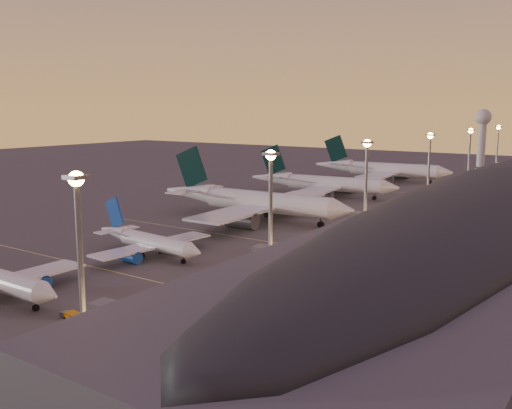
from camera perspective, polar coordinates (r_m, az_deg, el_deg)
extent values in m
plane|color=#413F3C|center=(124.29, -12.69, -5.95)|extent=(700.00, 700.00, 0.00)
cylinder|color=silver|center=(108.39, -24.14, -6.96)|extent=(22.84, 3.91, 3.89)
cone|color=silver|center=(97.67, -20.03, -8.48)|extent=(3.69, 3.89, 3.89)
cylinder|color=#153F99|center=(112.91, -21.04, -7.17)|extent=(5.16, 2.92, 2.92)
cylinder|color=black|center=(101.40, -21.17, -9.49)|extent=(0.31, 0.31, 1.53)
cylinder|color=black|center=(101.47, -21.16, -9.61)|extent=(1.09, 0.68, 1.09)
cylinder|color=black|center=(112.00, -23.35, -7.84)|extent=(0.31, 0.31, 1.53)
cylinder|color=black|center=(112.07, -23.34, -7.94)|extent=(1.09, 0.68, 1.09)
cylinder|color=silver|center=(129.12, -9.97, -3.80)|extent=(21.42, 5.68, 3.60)
cone|color=silver|center=(120.17, -6.19, -4.71)|extent=(3.75, 3.92, 3.60)
cone|color=silver|center=(140.92, -13.99, -2.63)|extent=(9.87, 4.53, 3.60)
cube|color=silver|center=(130.03, -10.25, -4.00)|extent=(9.12, 30.81, 0.40)
cylinder|color=#153F99|center=(134.03, -7.85, -4.06)|extent=(5.02, 3.16, 2.70)
cylinder|color=#153F99|center=(125.80, -12.39, -5.10)|extent=(5.02, 3.16, 2.70)
cube|color=#153F99|center=(139.65, -13.95, -0.78)|extent=(6.62, 1.19, 7.82)
cube|color=silver|center=(139.89, -13.72, -2.48)|extent=(4.48, 11.21, 0.25)
cylinder|color=black|center=(123.22, -7.27, -5.58)|extent=(0.32, 0.32, 1.42)
cylinder|color=black|center=(123.27, -7.27, -5.68)|extent=(1.07, 0.73, 1.01)
cylinder|color=black|center=(132.55, -9.57, -4.55)|extent=(0.32, 0.32, 1.42)
cylinder|color=black|center=(132.60, -9.57, -4.64)|extent=(1.07, 0.73, 1.01)
cylinder|color=black|center=(129.47, -11.28, -4.95)|extent=(0.32, 0.32, 1.42)
cylinder|color=black|center=(129.52, -11.28, -5.04)|extent=(1.07, 0.73, 1.01)
cylinder|color=silver|center=(167.27, 1.25, 0.21)|extent=(40.98, 7.47, 6.17)
cone|color=silver|center=(156.40, 8.67, -0.55)|extent=(6.77, 6.38, 6.17)
cone|color=silver|center=(184.16, -6.64, 1.26)|extent=(18.61, 6.75, 6.17)
cube|color=silver|center=(168.47, 0.68, -0.09)|extent=(13.74, 59.99, 0.68)
cylinder|color=slate|center=(179.28, 3.26, -0.19)|extent=(9.36, 4.92, 4.63)
cylinder|color=slate|center=(157.33, -1.46, -1.56)|extent=(9.36, 4.92, 4.63)
cube|color=black|center=(182.60, -6.46, 3.71)|extent=(12.19, 1.31, 13.69)
cube|color=silver|center=(182.63, -6.10, 1.49)|extent=(7.26, 21.67, 0.43)
cylinder|color=black|center=(159.92, 6.49, -1.86)|extent=(0.51, 0.51, 2.47)
cylinder|color=black|center=(160.00, 6.49, -1.99)|extent=(1.76, 1.13, 1.73)
cylinder|color=black|center=(173.33, 1.06, -0.91)|extent=(0.51, 0.51, 2.47)
cylinder|color=black|center=(173.40, 1.06, -1.03)|extent=(1.76, 1.13, 1.73)
cylinder|color=black|center=(166.17, -0.50, -1.36)|extent=(0.51, 0.51, 2.47)
cylinder|color=black|center=(166.24, -0.50, -1.49)|extent=(1.76, 1.13, 1.73)
cylinder|color=silver|center=(214.94, 7.87, 2.06)|extent=(36.89, 9.39, 5.52)
cone|color=silver|center=(208.54, 13.33, 1.66)|extent=(6.44, 6.12, 5.52)
cone|color=silver|center=(225.42, 1.55, 2.67)|extent=(16.98, 7.25, 5.52)
cube|color=silver|center=(215.69, 7.42, 1.83)|extent=(16.24, 54.19, 0.61)
cylinder|color=slate|center=(226.45, 8.76, 1.69)|extent=(8.64, 5.00, 4.14)
cylinder|color=slate|center=(204.70, 6.54, 0.91)|extent=(8.64, 5.00, 4.14)
cube|color=black|center=(224.30, 1.75, 4.47)|extent=(10.92, 1.99, 12.25)
cube|color=silver|center=(224.43, 2.01, 2.85)|extent=(7.91, 19.73, 0.39)
cylinder|color=black|center=(210.66, 11.75, 0.73)|extent=(0.49, 0.49, 2.21)
cylinder|color=black|center=(210.71, 11.74, 0.64)|extent=(1.64, 1.13, 1.55)
cylinder|color=black|center=(220.08, 7.48, 1.23)|extent=(0.49, 0.49, 2.21)
cylinder|color=black|center=(220.13, 7.48, 1.14)|extent=(1.64, 1.13, 1.55)
cylinder|color=black|center=(212.95, 6.74, 0.96)|extent=(0.49, 0.49, 2.21)
cylinder|color=black|center=(213.00, 6.73, 0.87)|extent=(1.64, 1.13, 1.55)
cylinder|color=silver|center=(265.99, 13.53, 3.41)|extent=(39.95, 9.06, 5.99)
cone|color=silver|center=(260.44, 18.39, 3.06)|extent=(6.84, 6.47, 5.99)
cone|color=silver|center=(275.41, 7.79, 3.94)|extent=(18.30, 7.37, 5.99)
cube|color=silver|center=(266.64, 13.13, 3.21)|extent=(15.99, 58.61, 0.66)
cylinder|color=slate|center=(278.65, 14.13, 3.02)|extent=(9.27, 5.18, 4.49)
cylinder|color=slate|center=(254.41, 12.54, 2.48)|extent=(9.27, 5.18, 4.49)
cube|color=black|center=(274.43, 8.00, 5.54)|extent=(11.85, 1.82, 13.29)
cube|color=silver|center=(274.51, 8.21, 4.10)|extent=(8.00, 21.28, 0.42)
cylinder|color=black|center=(262.25, 16.98, 2.25)|extent=(0.52, 0.52, 2.40)
cylinder|color=black|center=(262.30, 16.97, 2.17)|extent=(1.75, 1.18, 1.68)
cylinder|color=black|center=(271.35, 13.10, 2.65)|extent=(0.52, 0.52, 2.40)
cylinder|color=black|center=(271.39, 13.10, 2.57)|extent=(1.75, 1.18, 1.68)
cylinder|color=black|center=(263.39, 12.57, 2.47)|extent=(0.52, 0.52, 2.40)
cylinder|color=black|center=(263.44, 12.56, 2.39)|extent=(1.75, 1.18, 1.68)
cube|color=#ECA04F|center=(162.66, 17.30, -0.69)|extent=(0.40, 244.80, 8.00)
cube|color=slate|center=(79.74, -11.93, -11.41)|extent=(16.00, 3.20, 3.00)
cylinder|color=gray|center=(86.20, -15.63, -11.57)|extent=(0.70, 0.70, 4.40)
cube|color=slate|center=(109.64, 3.42, -5.38)|extent=(16.00, 3.20, 3.00)
cylinder|color=gray|center=(114.43, -0.04, -5.92)|extent=(0.70, 0.70, 4.40)
cube|color=slate|center=(149.06, 12.41, -1.58)|extent=(16.00, 3.20, 3.00)
cylinder|color=gray|center=(152.61, 9.60, -2.11)|extent=(0.70, 0.70, 4.40)
cube|color=slate|center=(202.36, 18.54, 1.05)|extent=(16.00, 3.20, 3.00)
cylinder|color=gray|center=(204.99, 16.37, 0.61)|extent=(0.70, 0.70, 4.40)
cube|color=slate|center=(256.28, 22.04, 2.55)|extent=(16.00, 3.20, 3.00)
cylinder|color=gray|center=(258.36, 20.28, 2.19)|extent=(0.70, 0.70, 4.40)
cylinder|color=gray|center=(69.56, -17.02, -7.80)|extent=(0.70, 0.70, 25.00)
cube|color=gray|center=(66.97, -17.55, 2.64)|extent=(2.20, 2.20, 0.50)
sphere|color=#F3AC50|center=(67.00, -17.55, 2.47)|extent=(1.80, 1.80, 1.80)
cylinder|color=gray|center=(98.50, 1.45, -2.30)|extent=(0.70, 0.70, 25.00)
cube|color=gray|center=(96.69, 1.49, 5.08)|extent=(2.20, 2.20, 0.50)
sphere|color=#F3AC50|center=(96.71, 1.49, 4.96)|extent=(1.80, 1.80, 1.80)
cylinder|color=gray|center=(133.29, 10.89, 0.66)|extent=(0.70, 0.70, 25.00)
cube|color=gray|center=(131.96, 11.06, 6.11)|extent=(2.20, 2.20, 0.50)
sphere|color=#F3AC50|center=(131.97, 11.06, 6.03)|extent=(1.80, 1.80, 1.80)
cylinder|color=gray|center=(175.11, 16.84, 2.52)|extent=(0.70, 0.70, 25.00)
cube|color=gray|center=(174.10, 17.04, 6.67)|extent=(2.20, 2.20, 0.50)
sphere|color=#F3AC50|center=(174.10, 17.04, 6.60)|extent=(1.80, 1.80, 1.80)
cylinder|color=gray|center=(218.20, 20.48, 3.65)|extent=(0.70, 0.70, 25.00)
cube|color=gray|center=(217.38, 20.68, 6.97)|extent=(2.20, 2.20, 0.50)
sphere|color=#F3AC50|center=(217.39, 20.68, 6.92)|extent=(1.80, 1.80, 1.80)
cylinder|color=gray|center=(261.93, 22.92, 4.39)|extent=(0.70, 0.70, 25.00)
cube|color=gray|center=(261.25, 23.10, 7.16)|extent=(2.20, 2.20, 0.50)
sphere|color=#F3AC50|center=(261.26, 23.10, 7.12)|extent=(1.80, 1.80, 1.80)
cylinder|color=silver|center=(350.29, 21.63, 5.68)|extent=(4.40, 4.40, 26.00)
sphere|color=silver|center=(349.77, 21.78, 8.13)|extent=(9.00, 9.00, 9.00)
cube|color=#D8C659|center=(121.09, -14.43, -6.43)|extent=(90.00, 0.36, 0.00)
cube|color=#D8C659|center=(149.42, -2.81, -3.10)|extent=(90.00, 0.36, 0.00)
cube|color=#D8C659|center=(186.48, 5.60, -0.59)|extent=(90.00, 0.36, 0.00)
cube|color=#D8C659|center=(235.56, 12.10, 1.37)|extent=(90.00, 0.36, 0.00)
cube|color=orange|center=(84.61, -20.00, -13.47)|extent=(2.36, 1.86, 0.95)
cube|color=slate|center=(85.56, -20.85, -13.36)|extent=(1.49, 1.43, 0.69)
cylinder|color=black|center=(84.76, -19.29, -13.60)|extent=(0.41, 0.26, 0.38)
cylinder|color=black|center=(83.81, -19.82, -13.90)|extent=(0.41, 0.26, 0.38)
cylinder|color=black|center=(85.63, -20.15, -13.40)|extent=(0.41, 0.26, 0.38)
cylinder|color=black|center=(84.70, -20.69, -13.70)|extent=(0.41, 0.26, 0.38)
cube|color=orange|center=(95.40, -17.83, -10.61)|extent=(2.83, 1.95, 1.22)
cube|color=slate|center=(97.08, -18.45, -10.39)|extent=(1.70, 1.61, 0.89)
cylinder|color=black|center=(95.11, -17.07, -10.86)|extent=(0.51, 0.25, 0.49)
cylinder|color=black|center=(94.32, -17.94, -11.08)|extent=(0.51, 0.25, 0.49)
cylinder|color=black|center=(96.73, -17.71, -10.55)|extent=(0.51, 0.25, 0.49)
cylinder|color=black|center=(95.95, -18.57, -10.76)|extent=(0.51, 0.25, 0.49)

